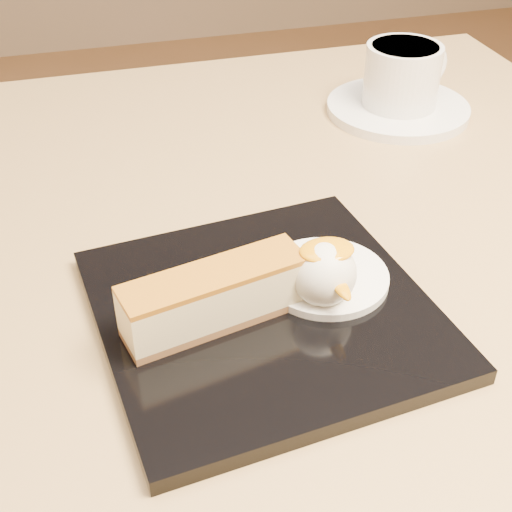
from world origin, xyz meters
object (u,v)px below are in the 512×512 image
object	(u,v)px
cheesecake	(215,297)
ice_cream_scoop	(324,274)
table	(266,385)
coffee_cup	(403,74)
dessert_plate	(264,312)
saucer	(398,108)

from	to	relation	value
cheesecake	ice_cream_scoop	distance (m)	0.08
table	coffee_cup	xyz separation A→B (m)	(0.21, 0.20, 0.20)
dessert_plate	saucer	size ratio (longest dim) A/B	1.47
dessert_plate	cheesecake	bearing A→B (deg)	-171.87
cheesecake	coffee_cup	distance (m)	0.39
cheesecake	saucer	size ratio (longest dim) A/B	0.85
table	ice_cream_scoop	xyz separation A→B (m)	(0.01, -0.08, 0.19)
table	cheesecake	bearing A→B (deg)	-126.09
cheesecake	table	bearing A→B (deg)	41.67
table	ice_cream_scoop	distance (m)	0.21
cheesecake	saucer	bearing A→B (deg)	34.61
table	cheesecake	xyz separation A→B (m)	(-0.06, -0.08, 0.19)
ice_cream_scoop	coffee_cup	size ratio (longest dim) A/B	0.44
table	ice_cream_scoop	world-z (taller)	ice_cream_scoop
cheesecake	coffee_cup	world-z (taller)	coffee_cup
saucer	table	bearing A→B (deg)	-135.75
dessert_plate	coffee_cup	world-z (taller)	coffee_cup
dessert_plate	ice_cream_scoop	xyz separation A→B (m)	(0.04, -0.00, 0.03)
table	saucer	distance (m)	0.33
table	ice_cream_scoop	size ratio (longest dim) A/B	17.86
ice_cream_scoop	saucer	size ratio (longest dim) A/B	0.30
ice_cream_scoop	dessert_plate	bearing A→B (deg)	172.87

